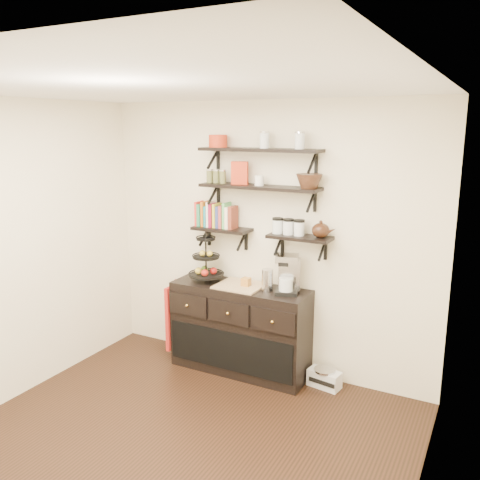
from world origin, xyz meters
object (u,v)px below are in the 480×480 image
fruit_stand (207,264)px  sideboard (240,328)px  coffee_maker (288,275)px  radio (324,378)px

fruit_stand → sideboard: bearing=-0.6°
sideboard → coffee_maker: size_ratio=3.68×
sideboard → radio: sideboard is taller
sideboard → fruit_stand: 0.74m
radio → fruit_stand: bearing=-168.0°
radio → coffee_maker: bearing=-165.0°
sideboard → fruit_stand: bearing=179.4°
sideboard → fruit_stand: size_ratio=2.68×
coffee_maker → radio: (0.38, 0.04, -0.99)m
coffee_maker → fruit_stand: bearing=164.1°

